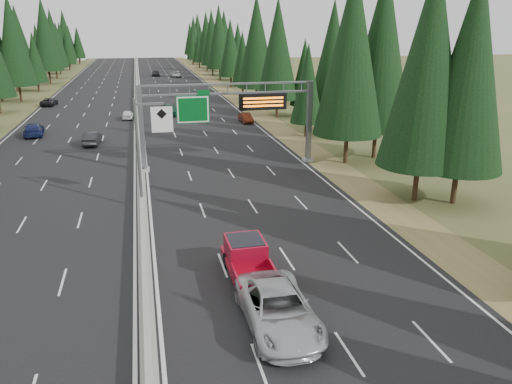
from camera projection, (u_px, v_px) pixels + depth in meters
road at (138, 102)px, 87.57m from camera, size 32.00×260.00×0.08m
shoulder_right at (237, 99)px, 91.38m from camera, size 3.60×260.00×0.06m
shoulder_left at (29, 106)px, 83.77m from camera, size 3.60×260.00×0.06m
median_barrier at (138, 100)px, 87.46m from camera, size 0.70×260.00×0.85m
sign_gantry at (235, 112)px, 46.14m from camera, size 16.75×0.98×7.80m
hov_sign_pole at (146, 146)px, 35.36m from camera, size 2.80×0.50×8.00m
tree_row_right at (275, 49)px, 79.20m from camera, size 11.63×242.59×18.68m
silver_minivan at (278, 309)px, 21.97m from camera, size 2.95×6.37×1.77m
red_pickup at (247, 257)px, 26.47m from camera, size 2.11×5.90×1.92m
car_ahead_green at (170, 110)px, 74.70m from camera, size 2.36×4.91×1.62m
car_ahead_dkred at (246, 118)px, 69.04m from camera, size 1.53×3.91×1.27m
car_ahead_dkgrey at (187, 102)px, 83.00m from camera, size 2.17×4.62×1.30m
car_ahead_white at (176, 74)px, 129.95m from camera, size 2.45×4.94×1.34m
car_ahead_far at (156, 73)px, 132.45m from camera, size 2.01×4.86×1.65m
car_onc_near at (92, 138)px, 56.10m from camera, size 1.89×4.56×1.47m
car_onc_blue at (34, 130)px, 60.54m from camera, size 2.65×5.44×1.52m
car_onc_white at (128, 115)px, 71.50m from camera, size 1.68×3.79×1.27m
car_onc_far at (49, 102)px, 83.56m from camera, size 2.53×4.75×1.27m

